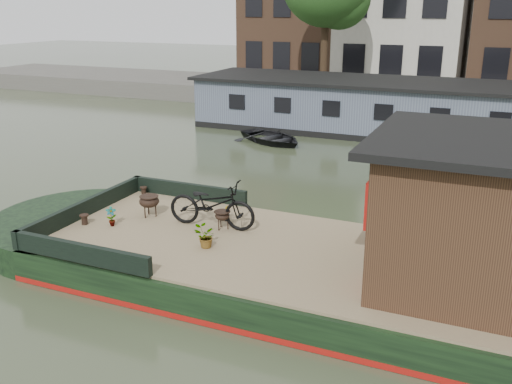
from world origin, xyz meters
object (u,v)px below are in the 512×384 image
at_px(brazier_rear, 149,206).
at_px(dinghy, 272,134).
at_px(potted_plant_a, 111,217).
at_px(brazier_front, 222,220).
at_px(bicycle, 212,204).
at_px(cabin, 499,214).

bearing_deg(brazier_rear, dinghy, 97.11).
bearing_deg(potted_plant_a, brazier_front, 19.54).
distance_m(bicycle, brazier_front, 0.39).
relative_size(brazier_rear, dinghy, 0.15).
bearing_deg(potted_plant_a, cabin, 2.26).
height_order(brazier_front, brazier_rear, brazier_rear).
bearing_deg(bicycle, dinghy, 11.18).
bearing_deg(cabin, brazier_rear, 175.73).
bearing_deg(dinghy, brazier_rear, -143.05).
relative_size(bicycle, potted_plant_a, 4.54).
bearing_deg(brazier_front, brazier_rear, 179.05).
height_order(bicycle, dinghy, bicycle).
height_order(cabin, bicycle, cabin).
distance_m(bicycle, potted_plant_a, 2.09).
bearing_deg(potted_plant_a, bicycle, 22.43).
bearing_deg(bicycle, cabin, -99.62).
height_order(bicycle, brazier_front, bicycle).
relative_size(cabin, brazier_rear, 8.71).
xyz_separation_m(bicycle, potted_plant_a, (-1.91, -0.79, -0.28)).
bearing_deg(cabin, brazier_front, 174.58).
bearing_deg(brazier_rear, potted_plant_a, -116.58).
bearing_deg(brazier_rear, bicycle, -0.20).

